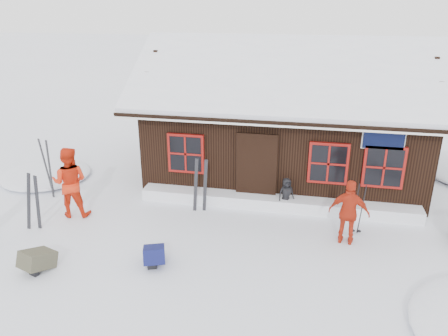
{
  "coord_description": "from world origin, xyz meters",
  "views": [
    {
      "loc": [
        2.25,
        -8.66,
        5.42
      ],
      "look_at": [
        0.14,
        1.68,
        1.3
      ],
      "focal_mm": 35.0,
      "sensor_mm": 36.0,
      "label": 1
    }
  ],
  "objects": [
    {
      "name": "snow_mounds",
      "position": [
        1.65,
        1.86,
        0.0
      ],
      "size": [
        20.6,
        13.2,
        0.48
      ],
      "color": "white",
      "rests_on": "ground"
    },
    {
      "name": "skier_orange_right",
      "position": [
        3.28,
        0.74,
        0.79
      ],
      "size": [
        0.98,
        0.53,
        1.59
      ],
      "primitive_type": "imported",
      "rotation": [
        0.0,
        0.0,
        2.99
      ],
      "color": "red",
      "rests_on": "ground"
    },
    {
      "name": "backpack_olive",
      "position": [
        -3.19,
        -1.72,
        0.18
      ],
      "size": [
        0.68,
        0.78,
        0.35
      ],
      "primitive_type": "cube",
      "rotation": [
        0.0,
        0.0,
        -0.34
      ],
      "color": "#434130",
      "rests_on": "ground"
    },
    {
      "name": "mountain_hut",
      "position": [
        1.5,
        4.98,
        1.58
      ],
      "size": [
        8.9,
        6.09,
        4.42
      ],
      "color": "black",
      "rests_on": "ground"
    },
    {
      "name": "backpack_blue",
      "position": [
        -0.85,
        -1.02,
        0.16
      ],
      "size": [
        0.64,
        0.72,
        0.33
      ],
      "primitive_type": "cube",
      "rotation": [
        0.0,
        0.0,
        0.36
      ],
      "color": "#111549",
      "rests_on": "ground"
    },
    {
      "name": "ski_poles",
      "position": [
        3.55,
        1.22,
        0.65
      ],
      "size": [
        0.24,
        0.12,
        1.37
      ],
      "color": "black",
      "rests_on": "ground"
    },
    {
      "name": "skier_crouched",
      "position": [
        1.76,
        2.2,
        0.46
      ],
      "size": [
        0.54,
        0.47,
        0.93
      ],
      "primitive_type": "imported",
      "rotation": [
        0.0,
        0.0,
        0.49
      ],
      "color": "black",
      "rests_on": "ground"
    },
    {
      "name": "ski_pair_mid",
      "position": [
        -5.11,
        1.86,
        0.81
      ],
      "size": [
        0.5,
        0.37,
        1.72
      ],
      "rotation": [
        0.0,
        0.0,
        -0.63
      ],
      "color": "black",
      "rests_on": "ground"
    },
    {
      "name": "ski_pair_right",
      "position": [
        -0.5,
        1.68,
        0.72
      ],
      "size": [
        0.43,
        0.1,
        1.55
      ],
      "rotation": [
        0.0,
        0.0,
        0.09
      ],
      "color": "black",
      "rests_on": "ground"
    },
    {
      "name": "ground",
      "position": [
        0.0,
        0.0,
        0.0
      ],
      "size": [
        120.0,
        120.0,
        0.0
      ],
      "primitive_type": "plane",
      "color": "white",
      "rests_on": "ground"
    },
    {
      "name": "skier_orange_left",
      "position": [
        -3.77,
        0.77,
        0.95
      ],
      "size": [
        1.05,
        0.89,
        1.89
      ],
      "primitive_type": "imported",
      "rotation": [
        0.0,
        0.0,
        3.35
      ],
      "color": "red",
      "rests_on": "ground"
    },
    {
      "name": "ski_pair_left",
      "position": [
        -4.28,
        -0.12,
        0.72
      ],
      "size": [
        0.54,
        0.15,
        1.55
      ],
      "rotation": [
        0.0,
        0.0,
        -0.07
      ],
      "color": "black",
      "rests_on": "ground"
    },
    {
      "name": "snow_drift",
      "position": [
        1.5,
        2.25,
        0.17
      ],
      "size": [
        7.6,
        0.6,
        0.35
      ],
      "primitive_type": "cube",
      "color": "white",
      "rests_on": "ground"
    }
  ]
}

